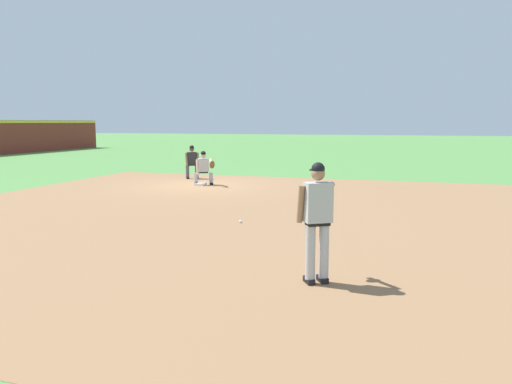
{
  "coord_description": "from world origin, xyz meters",
  "views": [
    {
      "loc": [
        -17.71,
        -7.93,
        2.45
      ],
      "look_at": [
        -7.29,
        -4.6,
        0.91
      ],
      "focal_mm": 35.0,
      "sensor_mm": 36.0,
      "label": 1
    }
  ],
  "objects_px": {
    "umpire": "(192,161)",
    "first_base_bag": "(200,184)",
    "baseball": "(241,222)",
    "pitcher": "(318,215)",
    "first_baseman": "(204,167)"
  },
  "relations": [
    {
      "from": "pitcher",
      "to": "umpire",
      "type": "height_order",
      "value": "pitcher"
    },
    {
      "from": "first_baseman",
      "to": "umpire",
      "type": "xyz_separation_m",
      "value": [
        1.92,
        1.41,
        0.06
      ]
    },
    {
      "from": "baseball",
      "to": "umpire",
      "type": "distance_m",
      "value": 9.99
    },
    {
      "from": "pitcher",
      "to": "umpire",
      "type": "relative_size",
      "value": 1.27
    },
    {
      "from": "pitcher",
      "to": "first_baseman",
      "type": "relative_size",
      "value": 1.39
    },
    {
      "from": "pitcher",
      "to": "umpire",
      "type": "xyz_separation_m",
      "value": [
        12.43,
        7.87,
        -0.27
      ]
    },
    {
      "from": "baseball",
      "to": "umpire",
      "type": "bearing_deg",
      "value": 31.69
    },
    {
      "from": "first_base_bag",
      "to": "pitcher",
      "type": "xyz_separation_m",
      "value": [
        -10.37,
        -6.57,
        1.01
      ]
    },
    {
      "from": "first_base_bag",
      "to": "baseball",
      "type": "relative_size",
      "value": 5.14
    },
    {
      "from": "baseball",
      "to": "first_baseman",
      "type": "relative_size",
      "value": 0.06
    },
    {
      "from": "umpire",
      "to": "first_baseman",
      "type": "bearing_deg",
      "value": -143.7
    },
    {
      "from": "umpire",
      "to": "first_base_bag",
      "type": "bearing_deg",
      "value": -147.61
    },
    {
      "from": "first_base_bag",
      "to": "baseball",
      "type": "height_order",
      "value": "first_base_bag"
    },
    {
      "from": "first_base_bag",
      "to": "pitcher",
      "type": "relative_size",
      "value": 0.2
    },
    {
      "from": "baseball",
      "to": "pitcher",
      "type": "distance_m",
      "value": 4.87
    }
  ]
}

